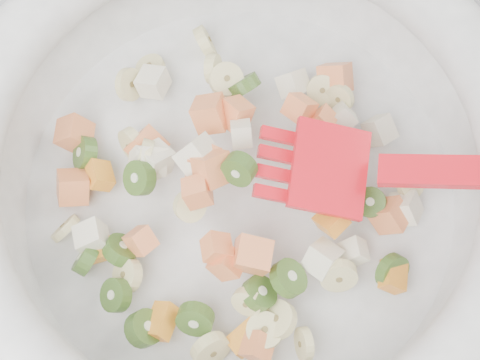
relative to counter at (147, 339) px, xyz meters
name	(u,v)px	position (x,y,z in m)	size (l,w,h in m)	color
counter	(147,339)	(0.00, 0.00, 0.00)	(2.00, 0.60, 0.90)	gray
mixing_bowl	(240,173)	(0.13, -0.01, 0.51)	(0.49, 0.42, 0.14)	white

